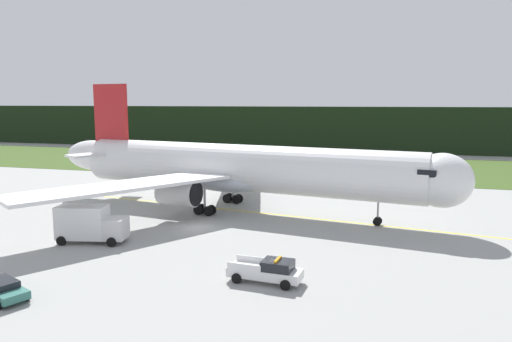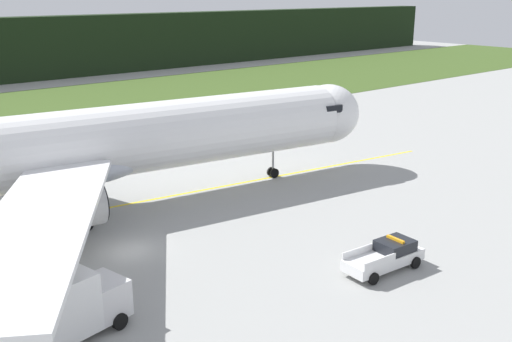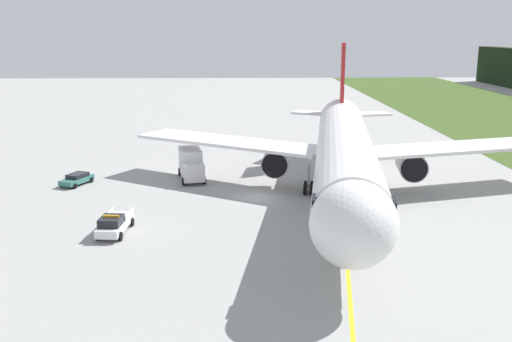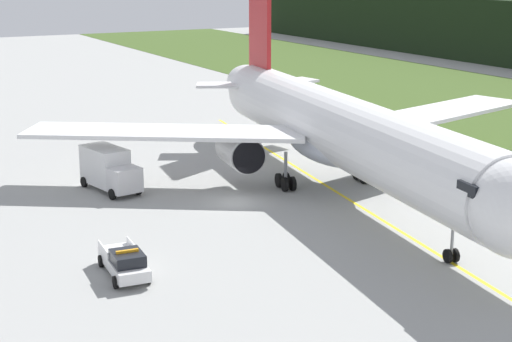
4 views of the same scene
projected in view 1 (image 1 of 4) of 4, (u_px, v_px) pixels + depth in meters
name	position (u px, v px, depth m)	size (l,w,h in m)	color
ground	(199.00, 227.00, 50.65)	(320.00, 320.00, 0.00)	#989996
grass_verge	(293.00, 165.00, 100.43)	(320.00, 38.94, 0.04)	#39511E
distant_tree_line	(316.00, 129.00, 129.43)	(288.00, 5.30, 11.97)	black
taxiway_centerline_main	(242.00, 211.00, 58.22)	(69.25, 0.30, 0.01)	yellow
airliner	(237.00, 169.00, 57.70)	(53.83, 49.14, 15.75)	silver
ops_pickup_truck	(268.00, 271.00, 35.19)	(5.70, 2.57, 1.94)	silver
catering_truck	(90.00, 223.00, 45.03)	(6.84, 3.71, 3.73)	silver
staff_car	(3.00, 289.00, 32.25)	(4.62, 3.32, 1.30)	#306B61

